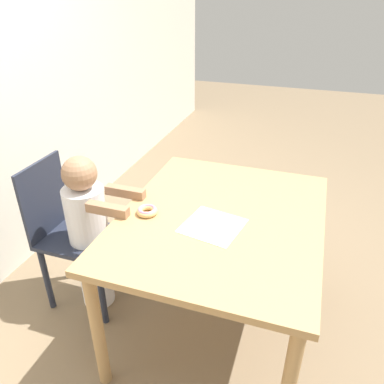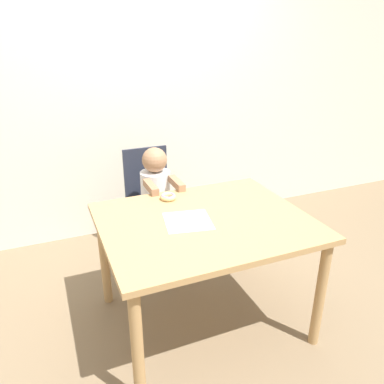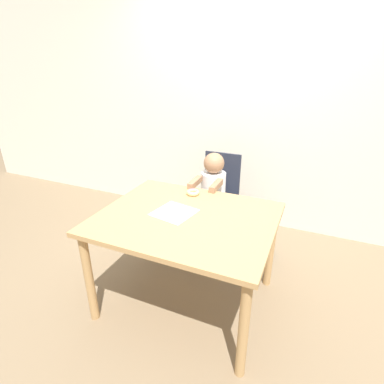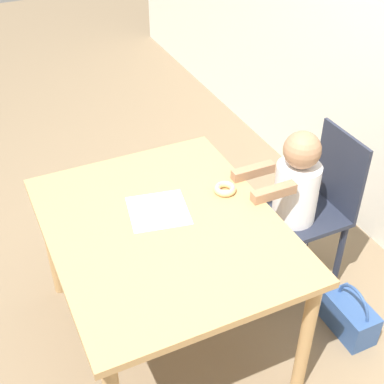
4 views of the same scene
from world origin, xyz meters
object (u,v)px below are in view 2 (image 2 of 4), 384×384
(chair, at_px, (152,205))
(handbag, at_px, (202,236))
(child_figure, at_px, (157,207))
(donut, at_px, (168,197))

(chair, distance_m, handbag, 0.58)
(child_figure, relative_size, donut, 9.25)
(chair, distance_m, donut, 0.59)
(chair, xyz_separation_m, child_figure, (0.00, -0.13, 0.04))
(chair, xyz_separation_m, donut, (-0.03, -0.52, 0.29))
(chair, bearing_deg, donut, -93.75)
(donut, distance_m, handbag, 0.96)
(handbag, bearing_deg, child_figure, -165.45)
(chair, height_order, donut, chair)
(child_figure, bearing_deg, donut, -94.96)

